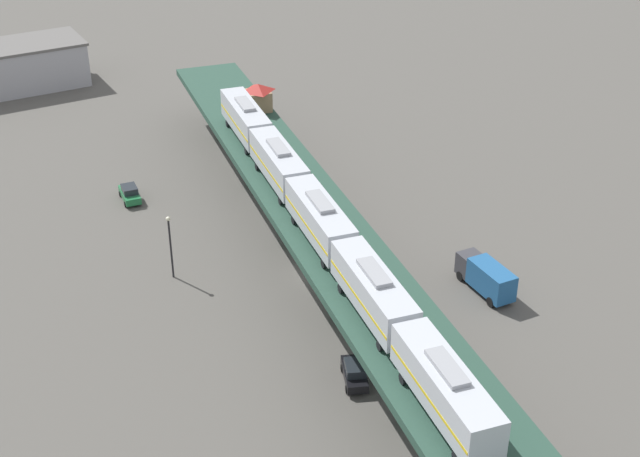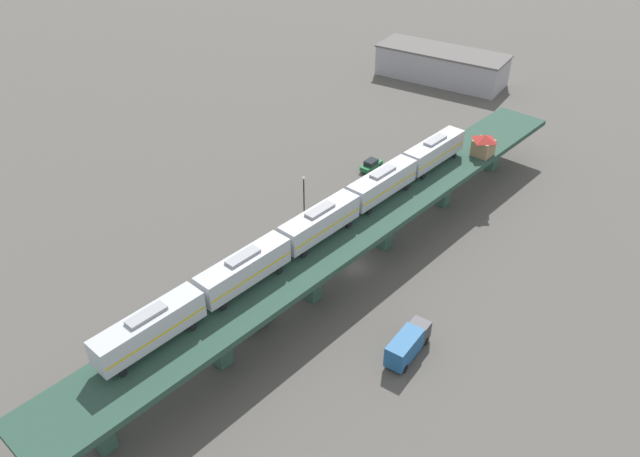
# 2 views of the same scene
# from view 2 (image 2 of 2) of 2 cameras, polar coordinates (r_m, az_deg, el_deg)

# --- Properties ---
(ground_plane) EXTENTS (400.00, 400.00, 0.00)m
(ground_plane) POSITION_cam_2_polar(r_m,az_deg,el_deg) (85.24, 3.18, -3.53)
(ground_plane) COLOR #4C4944
(elevated_viaduct) EXTENTS (35.79, 90.24, 7.09)m
(elevated_viaduct) POSITION_cam_2_polar(r_m,az_deg,el_deg) (81.49, 3.24, -0.22)
(elevated_viaduct) COLOR #244135
(elevated_viaduct) RESTS_ON ground
(subway_train) EXTENTS (21.52, 60.33, 4.45)m
(subway_train) POSITION_cam_2_polar(r_m,az_deg,el_deg) (76.87, -0.00, 0.64)
(subway_train) COLOR #ADB2BA
(subway_train) RESTS_ON elevated_viaduct
(signal_hut) EXTENTS (4.04, 4.04, 3.40)m
(signal_hut) POSITION_cam_2_polar(r_m,az_deg,el_deg) (99.47, 14.73, 7.44)
(signal_hut) COLOR #8C7251
(signal_hut) RESTS_ON elevated_viaduct
(street_car_green) EXTENTS (2.83, 4.71, 1.89)m
(street_car_green) POSITION_cam_2_polar(r_m,az_deg,el_deg) (107.36, 4.71, 5.82)
(street_car_green) COLOR #1E6638
(street_car_green) RESTS_ON ground
(street_car_black) EXTENTS (3.78, 4.70, 1.89)m
(street_car_black) POSITION_cam_2_polar(r_m,az_deg,el_deg) (76.61, -6.44, -8.10)
(street_car_black) COLOR black
(street_car_black) RESTS_ON ground
(delivery_truck) EXTENTS (3.54, 7.49, 3.20)m
(delivery_truck) POSITION_cam_2_polar(r_m,az_deg,el_deg) (72.55, 8.03, -10.38)
(delivery_truck) COLOR #333338
(delivery_truck) RESTS_ON ground
(street_lamp) EXTENTS (0.44, 0.44, 6.94)m
(street_lamp) POSITION_cam_2_polar(r_m,az_deg,el_deg) (92.95, -1.49, 3.22)
(street_lamp) COLOR black
(street_lamp) RESTS_ON ground
(warehouse_building) EXTENTS (29.67, 13.93, 6.80)m
(warehouse_building) POSITION_cam_2_polar(r_m,az_deg,el_deg) (146.05, 11.04, 14.47)
(warehouse_building) COLOR #99999E
(warehouse_building) RESTS_ON ground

